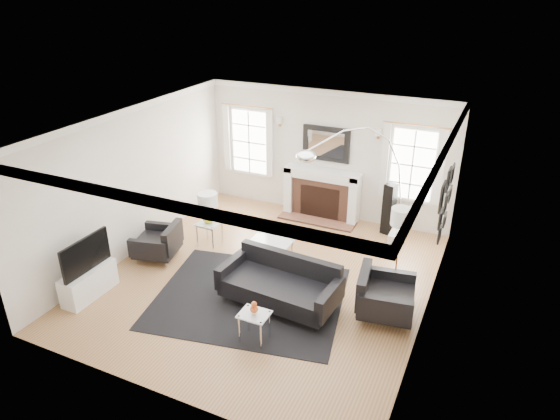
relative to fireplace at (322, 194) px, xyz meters
The scene contains 25 objects.
floor 2.84m from the fireplace, 90.00° to the right, with size 6.00×6.00×0.00m, color olive.
back_wall 0.88m from the fireplace, 90.00° to the left, with size 5.50×0.04×2.80m, color beige.
front_wall 5.85m from the fireplace, 90.00° to the right, with size 5.50×0.04×2.80m, color beige.
left_wall 4.01m from the fireplace, 134.58° to the right, with size 0.04×6.00×2.80m, color beige.
right_wall 4.01m from the fireplace, 45.42° to the right, with size 0.04×6.00×2.80m, color beige.
ceiling 3.59m from the fireplace, 90.00° to the right, with size 5.50×6.00×0.02m, color white.
crown_molding 3.55m from the fireplace, 90.00° to the right, with size 5.50×6.00×0.12m, color white.
fireplace is the anchor object (origin of this frame).
mantel_mirror 1.12m from the fireplace, 90.00° to the left, with size 1.05×0.07×0.75m.
window_left 2.07m from the fireplace, behind, with size 1.24×0.15×1.62m.
window_right 2.07m from the fireplace, ahead, with size 1.24×0.15×1.62m.
gallery_wall 3.26m from the fireplace, 28.83° to the right, with size 0.04×1.73×1.29m.
tv_unit 5.12m from the fireplace, 118.55° to the right, with size 0.35×1.00×1.09m.
area_rug 3.47m from the fireplace, 89.75° to the right, with size 3.06×2.55×0.01m, color black.
sofa 3.37m from the fireplace, 80.63° to the right, with size 2.00×1.04×0.63m.
armchair_left 3.67m from the fireplace, 125.77° to the right, with size 0.94×1.01×0.58m.
armchair_right 3.68m from the fireplace, 54.42° to the right, with size 0.98×1.06×0.64m.
coffee_table 2.23m from the fireplace, 96.22° to the right, with size 0.78×0.78×0.34m.
side_table_left 2.64m from the fireplace, 126.45° to the right, with size 0.44×0.44×0.48m.
nesting_table 4.39m from the fireplace, 82.21° to the right, with size 0.43×0.36×0.48m.
gourd_lamp 2.66m from the fireplace, 126.45° to the right, with size 0.39×0.39×0.62m.
orange_vase 4.39m from the fireplace, 82.21° to the right, with size 0.12×0.12×0.19m.
arc_floor_lamp 1.75m from the fireplace, 46.60° to the right, with size 1.80×1.67×2.55m.
stick_floor_lamp 3.42m from the fireplace, 48.17° to the right, with size 0.34×0.34×1.66m.
speaker_tower 1.54m from the fireplace, ahead, with size 0.22×0.22×1.09m, color black.
Camera 1 is at (3.40, -6.73, 4.88)m, focal length 32.00 mm.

